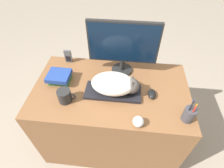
# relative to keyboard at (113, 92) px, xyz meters

# --- Properties ---
(desk) EXTENTS (1.19, 0.69, 0.76)m
(desk) POSITION_rel_keyboard_xyz_m (-0.02, 0.05, -0.39)
(desk) COLOR brown
(desk) RESTS_ON ground_plane
(keyboard) EXTENTS (0.41, 0.17, 0.02)m
(keyboard) POSITION_rel_keyboard_xyz_m (0.00, 0.00, 0.00)
(keyboard) COLOR black
(keyboard) RESTS_ON desk
(cat) EXTENTS (0.34, 0.20, 0.15)m
(cat) POSITION_rel_keyboard_xyz_m (0.02, 0.00, 0.09)
(cat) COLOR white
(cat) RESTS_ON keyboard
(monitor) EXTENTS (0.53, 0.17, 0.44)m
(monitor) POSITION_rel_keyboard_xyz_m (0.05, 0.26, 0.24)
(monitor) COLOR black
(monitor) RESTS_ON desk
(computer_mouse) EXTENTS (0.06, 0.09, 0.04)m
(computer_mouse) POSITION_rel_keyboard_xyz_m (0.29, 0.00, 0.01)
(computer_mouse) COLOR black
(computer_mouse) RESTS_ON desk
(coffee_mug) EXTENTS (0.13, 0.09, 0.10)m
(coffee_mug) POSITION_rel_keyboard_xyz_m (-0.33, -0.11, 0.04)
(coffee_mug) COLOR black
(coffee_mug) RESTS_ON desk
(pen_cup) EXTENTS (0.08, 0.08, 0.19)m
(pen_cup) POSITION_rel_keyboard_xyz_m (0.50, -0.18, 0.04)
(pen_cup) COLOR #38383D
(pen_cup) RESTS_ON desk
(baseball) EXTENTS (0.07, 0.07, 0.07)m
(baseball) POSITION_rel_keyboard_xyz_m (0.19, -0.25, 0.02)
(baseball) COLOR silver
(baseball) RESTS_ON desk
(phone) EXTENTS (0.06, 0.02, 0.12)m
(phone) POSITION_rel_keyboard_xyz_m (-0.43, 0.33, 0.05)
(phone) COLOR #4C4C51
(phone) RESTS_ON desk
(book_stack) EXTENTS (0.17, 0.16, 0.08)m
(book_stack) POSITION_rel_keyboard_xyz_m (-0.43, 0.08, 0.03)
(book_stack) COLOR #2D6B38
(book_stack) RESTS_ON desk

